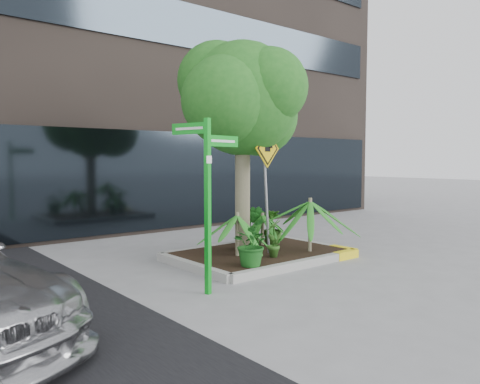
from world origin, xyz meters
TOP-DOWN VIEW (x-y plane):
  - ground at (0.00, 0.00)m, footprint 80.00×80.00m
  - planter at (0.23, 0.27)m, footprint 3.35×2.36m
  - tree at (0.00, 0.61)m, footprint 2.86×2.54m
  - palm_front at (0.96, -0.34)m, footprint 1.19×1.19m
  - palm_left at (-0.42, 0.23)m, footprint 0.93×0.93m
  - palm_back at (0.69, 0.76)m, footprint 0.77×0.77m
  - shrub_a at (-0.79, -0.55)m, footprint 0.94×0.94m
  - shrub_b at (0.95, 0.72)m, footprint 0.58×0.58m
  - shrub_c at (0.04, -0.28)m, footprint 0.52×0.52m
  - shrub_d at (0.61, 0.93)m, footprint 0.58×0.58m
  - street_sign_post at (-1.96, -0.98)m, footprint 0.85×0.74m
  - cattle_sign at (0.20, 0.09)m, footprint 0.72×0.20m

SIDE VIEW (x-z plane):
  - ground at x=0.00m, z-range 0.00..0.00m
  - planter at x=0.23m, z-range 0.03..0.18m
  - shrub_b at x=0.95m, z-range 0.15..0.88m
  - shrub_c at x=0.04m, z-range 0.15..0.90m
  - shrub_a at x=-0.79m, z-range 0.15..0.92m
  - shrub_d at x=0.61m, z-range 0.15..0.97m
  - palm_back at x=0.69m, z-range 0.36..1.22m
  - palm_left at x=-0.42m, z-range 0.40..1.43m
  - palm_front at x=0.96m, z-range 0.48..1.79m
  - street_sign_post at x=-1.96m, z-range 0.30..2.84m
  - cattle_sign at x=0.20m, z-range 0.57..2.95m
  - tree at x=0.00m, z-range 0.99..5.28m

